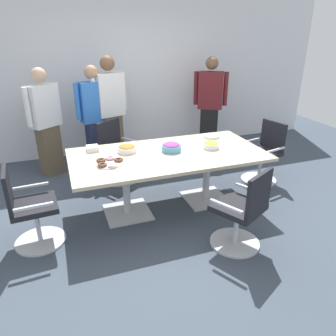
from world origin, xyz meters
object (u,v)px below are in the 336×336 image
at_px(office_chair_0, 117,154).
at_px(office_chair_2, 242,213).
at_px(office_chair_1, 29,211).
at_px(snack_bowl_candy_mix, 171,147).
at_px(conference_table, 168,163).
at_px(snack_bowl_pretzels, 127,148).
at_px(person_standing_0, 46,122).
at_px(office_chair_3, 264,155).
at_px(person_standing_3, 210,104).
at_px(snack_bowl_chips_yellow, 211,145).
at_px(person_standing_1, 95,117).
at_px(plate_stack, 211,136).
at_px(napkin_pile, 92,148).
at_px(donut_platter, 109,162).
at_px(person_standing_2, 111,110).

xyz_separation_m(office_chair_0, office_chair_2, (0.89, -2.12, 0.00)).
bearing_deg(office_chair_1, snack_bowl_candy_mix, 96.20).
relative_size(conference_table, snack_bowl_pretzels, 10.15).
bearing_deg(snack_bowl_pretzels, office_chair_2, -54.50).
relative_size(person_standing_0, snack_bowl_candy_mix, 6.79).
height_order(office_chair_0, person_standing_0, person_standing_0).
relative_size(office_chair_3, person_standing_3, 0.52).
bearing_deg(office_chair_2, office_chair_1, 131.30).
height_order(snack_bowl_pretzels, snack_bowl_chips_yellow, same).
distance_m(office_chair_3, person_standing_1, 2.72).
distance_m(person_standing_1, person_standing_3, 2.09).
bearing_deg(snack_bowl_chips_yellow, conference_table, 178.75).
distance_m(office_chair_2, office_chair_3, 1.80).
distance_m(conference_table, office_chair_1, 1.69).
distance_m(person_standing_1, plate_stack, 1.92).
bearing_deg(person_standing_0, office_chair_3, 120.03).
bearing_deg(snack_bowl_chips_yellow, office_chair_2, -97.83).
bearing_deg(office_chair_1, napkin_pile, 126.29).
bearing_deg(office_chair_2, snack_bowl_pretzels, 97.56).
distance_m(donut_platter, napkin_pile, 0.51).
relative_size(office_chair_0, plate_stack, 3.95).
bearing_deg(plate_stack, snack_bowl_chips_yellow, -117.52).
distance_m(office_chair_0, person_standing_2, 0.83).
distance_m(person_standing_1, donut_platter, 1.74).
height_order(snack_bowl_chips_yellow, snack_bowl_candy_mix, snack_bowl_candy_mix).
distance_m(office_chair_1, napkin_pile, 1.10).
relative_size(office_chair_1, plate_stack, 3.95).
bearing_deg(person_standing_0, person_standing_1, 145.59).
bearing_deg(office_chair_1, person_standing_2, 142.72).
height_order(office_chair_3, person_standing_2, person_standing_2).
height_order(person_standing_0, napkin_pile, person_standing_0).
relative_size(office_chair_2, snack_bowl_pretzels, 3.85).
height_order(person_standing_1, person_standing_2, person_standing_2).
bearing_deg(conference_table, office_chair_3, 9.56).
relative_size(person_standing_3, snack_bowl_pretzels, 7.34).
bearing_deg(person_standing_1, person_standing_2, 174.63).
xyz_separation_m(conference_table, person_standing_1, (-0.66, 1.65, 0.24)).
relative_size(office_chair_2, person_standing_3, 0.52).
height_order(person_standing_2, snack_bowl_chips_yellow, person_standing_2).
height_order(office_chair_1, person_standing_0, person_standing_0).
bearing_deg(person_standing_2, person_standing_1, -7.90).
relative_size(conference_table, office_chair_1, 2.64).
height_order(person_standing_0, person_standing_3, person_standing_3).
bearing_deg(person_standing_3, person_standing_1, 31.26).
bearing_deg(person_standing_3, office_chair_0, 48.56).
relative_size(office_chair_2, donut_platter, 2.77).
bearing_deg(person_standing_2, person_standing_3, 163.45).
distance_m(conference_table, office_chair_3, 1.69).
distance_m(conference_table, donut_platter, 0.77).
bearing_deg(office_chair_3, donut_platter, 85.74).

